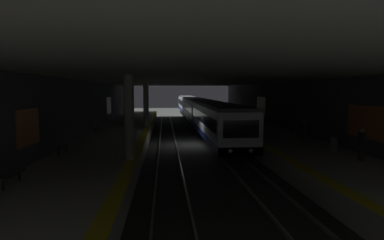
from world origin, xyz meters
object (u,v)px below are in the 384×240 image
bench_left_mid (261,119)px  backpack_on_floor (124,123)px  trash_bin (334,145)px  pillar_near (129,117)px  person_waiting_near (249,122)px  bench_right_near (9,172)px  bench_right_mid (61,145)px  bench_right_far (96,127)px  pillar_far (146,105)px  metro_train (196,109)px  bench_left_near (297,129)px  person_standing_far (361,143)px  person_walking_mid (304,129)px  person_boarding (124,113)px

bench_left_mid → backpack_on_floor: bench_left_mid is taller
trash_bin → pillar_near: bearing=95.2°
person_waiting_near → backpack_on_floor: bearing=60.5°
bench_right_near → trash_bin: 17.24m
backpack_on_floor → trash_bin: size_ratio=0.47×
bench_left_mid → trash_bin: bearing=177.5°
backpack_on_floor → bench_right_mid: bearing=173.9°
bench_right_mid → bench_right_far: bearing=0.0°
bench_left_mid → bench_right_mid: 23.57m
pillar_far → metro_train: size_ratio=0.08×
bench_left_near → bench_right_far: (3.07, 17.07, 0.00)m
metro_train → bench_right_far: (-17.72, 10.73, -0.45)m
bench_right_near → person_standing_far: bearing=-79.9°
pillar_near → bench_right_mid: bearing=66.4°
pillar_near → metro_train: size_ratio=0.08×
bench_right_near → person_standing_far: size_ratio=0.97×
bench_right_near → person_walking_mid: (9.03, -16.03, 0.41)m
bench_left_mid → bench_right_far: 18.39m
pillar_far → bench_right_near: (-19.94, 4.18, -1.75)m
bench_right_far → pillar_near: bearing=-159.6°
bench_right_near → person_boarding: size_ratio=1.07×
bench_right_near → bench_right_far: (15.64, 0.00, 0.00)m
pillar_near → trash_bin: pillar_near is taller
bench_left_mid → person_walking_mid: size_ratio=1.00×
pillar_near → bench_right_mid: pillar_near is taller
bench_right_near → trash_bin: bench_right_near is taller
bench_left_mid → trash_bin: 17.00m
person_waiting_near → bench_right_near: bearing=137.7°
person_standing_far → person_boarding: person_standing_far is taller
bench_right_near → backpack_on_floor: 21.92m
backpack_on_floor → trash_bin: trash_bin is taller
person_walking_mid → bench_right_far: bearing=67.6°
pillar_far → backpack_on_floor: (1.91, 2.51, -2.08)m
bench_right_near → person_boarding: (28.43, -0.88, 0.34)m
bench_left_near → person_boarding: bearing=45.6°
person_boarding → backpack_on_floor: 6.66m
bench_left_near → backpack_on_floor: (9.28, 15.40, -0.32)m
metro_train → bench_right_far: metro_train is taller
trash_bin → backpack_on_floor: bearing=41.9°
person_standing_far → bench_right_near: bearing=100.1°
bench_left_near → bench_right_mid: size_ratio=1.00×
metro_train → person_walking_mid: 24.90m
bench_left_near → bench_right_far: size_ratio=1.00×
pillar_near → bench_right_far: 12.12m
pillar_near → bench_right_mid: (1.83, 4.18, -1.75)m
bench_right_near → metro_train: bearing=-17.8°
pillar_far → bench_right_mid: pillar_far is taller
pillar_near → pillar_far: 15.54m
bench_left_mid → person_waiting_near: size_ratio=1.02×
person_walking_mid → trash_bin: person_walking_mid is taller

